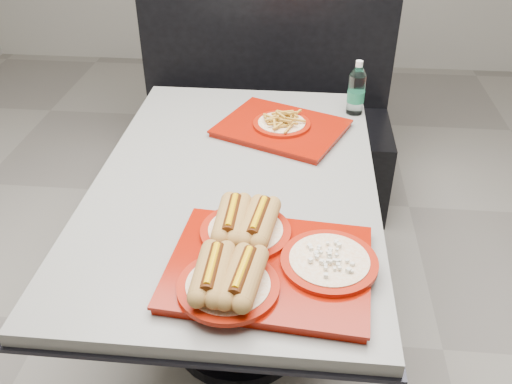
# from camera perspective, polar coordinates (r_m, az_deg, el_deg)

# --- Properties ---
(ground) EXTENTS (6.00, 6.00, 0.00)m
(ground) POSITION_cam_1_polar(r_m,az_deg,el_deg) (2.25, -1.75, -14.76)
(ground) COLOR gray
(ground) RESTS_ON ground
(diner_table) EXTENTS (0.92, 1.42, 0.75)m
(diner_table) POSITION_cam_1_polar(r_m,az_deg,el_deg) (1.85, -2.06, -2.77)
(diner_table) COLOR black
(diner_table) RESTS_ON ground
(booth_bench) EXTENTS (1.30, 0.57, 1.35)m
(booth_bench) POSITION_cam_1_polar(r_m,az_deg,el_deg) (2.87, 0.76, 7.42)
(booth_bench) COLOR black
(booth_bench) RESTS_ON ground
(tray_near) EXTENTS (0.54, 0.46, 0.11)m
(tray_near) POSITION_cam_1_polar(r_m,az_deg,el_deg) (1.38, 0.56, -6.97)
(tray_near) COLOR #850F03
(tray_near) RESTS_ON diner_table
(tray_far) EXTENTS (0.54, 0.49, 0.09)m
(tray_far) POSITION_cam_1_polar(r_m,az_deg,el_deg) (2.02, 2.71, 7.03)
(tray_far) COLOR #850F03
(tray_far) RESTS_ON diner_table
(water_bottle) EXTENTS (0.07, 0.07, 0.21)m
(water_bottle) POSITION_cam_1_polar(r_m,az_deg,el_deg) (2.17, 10.51, 10.42)
(water_bottle) COLOR silver
(water_bottle) RESTS_ON diner_table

